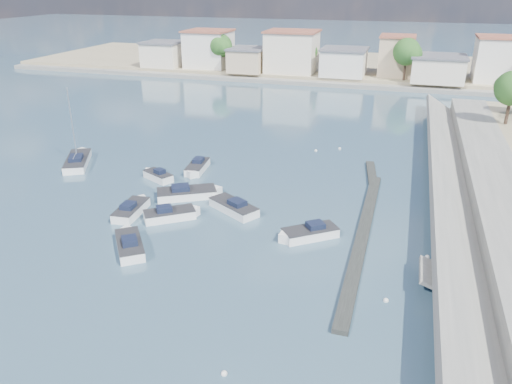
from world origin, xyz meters
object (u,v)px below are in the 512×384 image
at_px(motorboat_b, 172,215).
at_px(sailboat, 78,160).
at_px(motorboat_a, 129,244).
at_px(motorboat_h, 190,193).
at_px(motorboat_e, 132,209).
at_px(motorboat_f, 157,176).
at_px(motorboat_c, 232,207).
at_px(motorboat_d, 307,234).
at_px(motorboat_g, 197,168).

relative_size(motorboat_b, sailboat, 0.51).
height_order(motorboat_a, motorboat_h, same).
bearing_deg(motorboat_e, motorboat_f, 102.06).
bearing_deg(motorboat_h, motorboat_c, -18.78).
bearing_deg(motorboat_c, motorboat_a, -120.78).
xyz_separation_m(motorboat_d, motorboat_e, (-16.04, -0.02, 0.00)).
relative_size(motorboat_c, motorboat_g, 1.04).
relative_size(motorboat_d, motorboat_h, 0.78).
bearing_deg(motorboat_b, sailboat, 149.55).
bearing_deg(sailboat, motorboat_b, -30.45).
bearing_deg(motorboat_f, sailboat, 171.12).
height_order(motorboat_b, motorboat_h, same).
bearing_deg(motorboat_b, motorboat_h, 95.57).
xyz_separation_m(motorboat_d, sailboat, (-28.68, 9.78, 0.03)).
bearing_deg(motorboat_g, motorboat_c, -49.83).
distance_m(motorboat_g, sailboat, 14.06).
xyz_separation_m(motorboat_b, sailboat, (-16.58, 9.75, 0.03)).
bearing_deg(motorboat_d, motorboat_f, 155.56).
height_order(motorboat_c, motorboat_e, same).
xyz_separation_m(motorboat_c, sailboat, (-21.03, 6.62, 0.03)).
bearing_deg(motorboat_h, motorboat_f, 148.05).
height_order(motorboat_d, motorboat_h, same).
xyz_separation_m(motorboat_c, motorboat_d, (7.65, -3.16, -0.00)).
height_order(motorboat_c, sailboat, sailboat).
height_order(motorboat_h, sailboat, sailboat).
bearing_deg(motorboat_c, sailboat, 162.52).
distance_m(motorboat_g, motorboat_h, 7.06).
xyz_separation_m(motorboat_b, motorboat_f, (-5.67, 8.04, 0.00)).
xyz_separation_m(motorboat_c, motorboat_f, (-10.12, 4.92, -0.00)).
bearing_deg(motorboat_h, motorboat_g, 107.85).
distance_m(motorboat_b, motorboat_h, 4.82).
bearing_deg(motorboat_d, motorboat_g, 141.91).
relative_size(motorboat_h, sailboat, 0.67).
distance_m(motorboat_c, motorboat_g, 10.98).
height_order(motorboat_f, motorboat_h, same).
bearing_deg(motorboat_c, motorboat_d, -22.44).
bearing_deg(motorboat_a, sailboat, 135.23).
height_order(motorboat_a, motorboat_c, same).
height_order(motorboat_b, motorboat_d, same).
height_order(motorboat_b, motorboat_e, same).
height_order(motorboat_e, motorboat_g, same).
xyz_separation_m(motorboat_a, motorboat_d, (12.98, 5.79, -0.00)).
distance_m(motorboat_f, motorboat_h, 6.13).
bearing_deg(motorboat_h, motorboat_b, -84.43).
bearing_deg(motorboat_b, motorboat_g, 102.87).
bearing_deg(sailboat, motorboat_f, -8.88).
xyz_separation_m(motorboat_a, sailboat, (-15.70, 15.58, 0.03)).
height_order(motorboat_f, motorboat_g, same).
bearing_deg(motorboat_h, motorboat_e, -125.60).
bearing_deg(motorboat_d, sailboat, 161.17).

